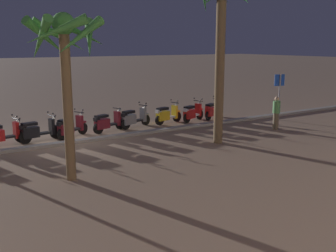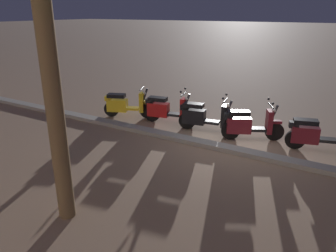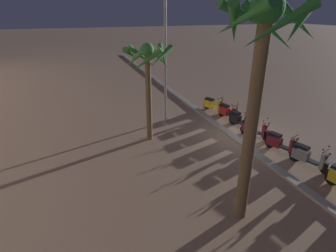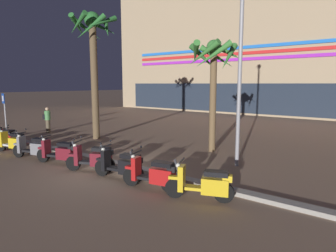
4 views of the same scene
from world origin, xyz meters
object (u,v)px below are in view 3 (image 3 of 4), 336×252
palm_tree_by_mall_entrance (260,61)px  street_lamp (165,41)px  scooter_black_mid_centre (239,120)px  scooter_yellow_gap_after_mid (213,105)px  scooter_red_mid_front (227,112)px  scooter_maroon_mid_rear (254,129)px  palm_tree_near_sign (148,66)px  scooter_grey_tail_end (307,156)px  scooter_maroon_second_in_line (280,143)px

palm_tree_by_mall_entrance → street_lamp: bearing=-2.6°
scooter_black_mid_centre → scooter_yellow_gap_after_mid: scooter_black_mid_centre is taller
scooter_red_mid_front → street_lamp: (0.82, 3.72, 4.20)m
scooter_maroon_mid_rear → street_lamp: size_ratio=0.21×
scooter_black_mid_centre → palm_tree_near_sign: bearing=87.0°
scooter_red_mid_front → scooter_grey_tail_end: bearing=-177.3°
scooter_maroon_second_in_line → scooter_black_mid_centre: scooter_black_mid_centre is taller
scooter_maroon_mid_rear → scooter_red_mid_front: (2.74, -0.09, -0.00)m
scooter_grey_tail_end → scooter_yellow_gap_after_mid: (7.48, 0.46, -0.02)m
scooter_black_mid_centre → street_lamp: (2.17, 3.65, 4.19)m
scooter_maroon_mid_rear → palm_tree_near_sign: 6.35m
palm_tree_by_mall_entrance → scooter_grey_tail_end: bearing=-69.7°
scooter_maroon_second_in_line → street_lamp: size_ratio=0.23×
palm_tree_near_sign → palm_tree_by_mall_entrance: palm_tree_by_mall_entrance is taller
scooter_black_mid_centre → palm_tree_near_sign: size_ratio=0.38×
scooter_maroon_mid_rear → street_lamp: (3.56, 3.64, 4.19)m
scooter_maroon_mid_rear → palm_tree_near_sign: palm_tree_near_sign is taller
scooter_maroon_mid_rear → palm_tree_by_mall_entrance: size_ratio=0.24×
scooter_red_mid_front → scooter_yellow_gap_after_mid: scooter_red_mid_front is taller
scooter_maroon_second_in_line → palm_tree_near_sign: 7.15m
palm_tree_by_mall_entrance → scooter_red_mid_front: bearing=-28.4°
scooter_grey_tail_end → scooter_black_mid_centre: 4.61m
scooter_black_mid_centre → scooter_red_mid_front: same height
scooter_red_mid_front → street_lamp: 5.67m
scooter_red_mid_front → palm_tree_by_mall_entrance: 9.73m
scooter_grey_tail_end → street_lamp: street_lamp is taller
scooter_yellow_gap_after_mid → scooter_grey_tail_end: bearing=-176.5°
scooter_yellow_gap_after_mid → palm_tree_by_mall_entrance: (-9.10, 3.92, 4.54)m
scooter_red_mid_front → palm_tree_by_mall_entrance: bearing=151.6°
scooter_black_mid_centre → palm_tree_by_mall_entrance: size_ratio=0.28×
scooter_yellow_gap_after_mid → palm_tree_by_mall_entrance: bearing=156.7°
scooter_black_mid_centre → scooter_yellow_gap_after_mid: bearing=2.1°
scooter_grey_tail_end → scooter_yellow_gap_after_mid: 7.50m
scooter_maroon_second_in_line → palm_tree_near_sign: palm_tree_near_sign is taller
palm_tree_by_mall_entrance → palm_tree_near_sign: bearing=10.1°
street_lamp → palm_tree_near_sign: bearing=141.2°
scooter_maroon_mid_rear → scooter_maroon_second_in_line: bearing=-174.6°
scooter_red_mid_front → scooter_maroon_second_in_line: bearing=-179.0°
palm_tree_near_sign → palm_tree_by_mall_entrance: size_ratio=0.72×
scooter_black_mid_centre → palm_tree_by_mall_entrance: 8.68m
palm_tree_near_sign → palm_tree_by_mall_entrance: bearing=-169.9°
palm_tree_near_sign → scooter_grey_tail_end: bearing=-131.4°
scooter_maroon_mid_rear → palm_tree_by_mall_entrance: palm_tree_by_mall_entrance is taller
scooter_maroon_mid_rear → palm_tree_by_mall_entrance: bearing=140.3°
scooter_grey_tail_end → palm_tree_by_mall_entrance: palm_tree_by_mall_entrance is taller
palm_tree_near_sign → street_lamp: bearing=-38.8°
scooter_maroon_second_in_line → scooter_black_mid_centre: bearing=2.8°
scooter_maroon_mid_rear → scooter_red_mid_front: same height
scooter_maroon_mid_rear → palm_tree_near_sign: (1.66, 5.17, 3.31)m
scooter_maroon_second_in_line → scooter_red_mid_front: (4.50, 0.08, 0.00)m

